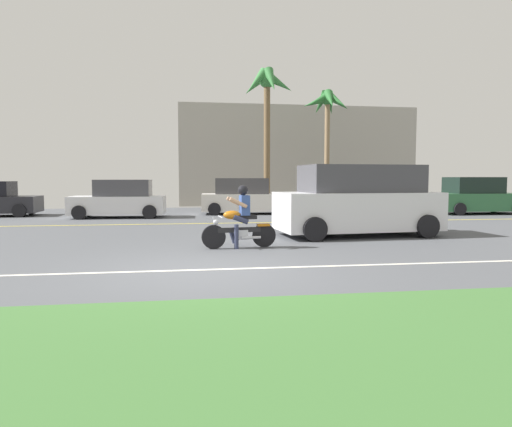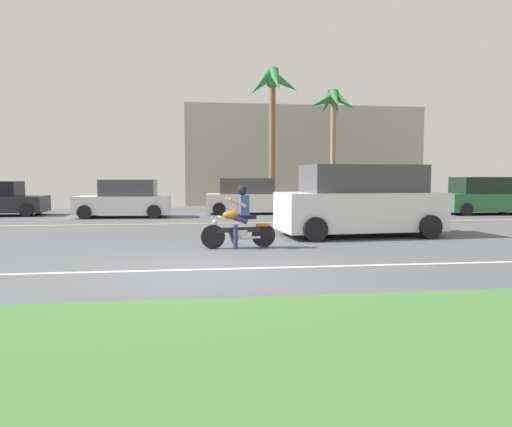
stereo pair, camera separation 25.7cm
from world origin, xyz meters
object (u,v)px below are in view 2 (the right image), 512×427
(parked_car_1, at_px, (125,200))
(palm_tree_1, at_px, (333,108))
(motorcyclist, at_px, (239,221))
(palm_tree_0, at_px, (272,96))
(parked_car_2, at_px, (250,197))
(parked_car_4, at_px, (483,197))
(suv_nearby, at_px, (360,202))
(parked_car_3, at_px, (369,197))

(parked_car_1, bearing_deg, palm_tree_1, 21.92)
(motorcyclist, distance_m, parked_car_1, 10.01)
(motorcyclist, bearing_deg, palm_tree_0, 77.32)
(parked_car_2, height_order, parked_car_4, parked_car_4)
(parked_car_2, bearing_deg, palm_tree_0, 54.94)
(motorcyclist, xyz_separation_m, parked_car_2, (1.46, 10.39, 0.14))
(motorcyclist, bearing_deg, suv_nearby, 27.56)
(parked_car_2, height_order, parked_car_3, parked_car_2)
(motorcyclist, height_order, parked_car_1, parked_car_1)
(parked_car_1, distance_m, palm_tree_0, 8.87)
(parked_car_2, xyz_separation_m, palm_tree_0, (1.29, 1.84, 4.94))
(palm_tree_1, bearing_deg, motorcyclist, -114.98)
(parked_car_4, xyz_separation_m, palm_tree_0, (-9.22, 3.34, 4.92))
(motorcyclist, xyz_separation_m, parked_car_1, (-3.94, 9.20, 0.11))
(palm_tree_0, distance_m, palm_tree_1, 3.61)
(motorcyclist, bearing_deg, parked_car_4, 36.61)
(suv_nearby, height_order, parked_car_4, suv_nearby)
(motorcyclist, height_order, suv_nearby, suv_nearby)
(parked_car_3, xyz_separation_m, parked_car_4, (4.73, -1.81, 0.07))
(palm_tree_1, bearing_deg, parked_car_2, -148.59)
(parked_car_3, distance_m, palm_tree_0, 6.88)
(parked_car_2, relative_size, parked_car_4, 1.07)
(suv_nearby, relative_size, palm_tree_1, 0.76)
(parked_car_1, height_order, parked_car_3, parked_car_1)
(parked_car_4, bearing_deg, parked_car_3, 159.10)
(parked_car_4, bearing_deg, parked_car_1, 178.91)
(motorcyclist, height_order, palm_tree_0, palm_tree_0)
(motorcyclist, xyz_separation_m, palm_tree_0, (2.75, 12.23, 5.07))
(parked_car_3, bearing_deg, palm_tree_0, 161.19)
(motorcyclist, distance_m, palm_tree_0, 13.53)
(suv_nearby, height_order, parked_car_1, suv_nearby)
(motorcyclist, relative_size, parked_car_3, 0.42)
(parked_car_2, bearing_deg, suv_nearby, -75.81)
(parked_car_1, distance_m, palm_tree_1, 11.83)
(parked_car_1, xyz_separation_m, palm_tree_1, (10.13, 4.08, 4.56))
(parked_car_2, distance_m, palm_tree_0, 5.43)
(palm_tree_1, bearing_deg, parked_car_1, -158.08)
(suv_nearby, bearing_deg, parked_car_1, 135.92)
(parked_car_1, height_order, palm_tree_0, palm_tree_0)
(parked_car_1, distance_m, parked_car_4, 15.92)
(motorcyclist, bearing_deg, palm_tree_1, 65.02)
(parked_car_2, distance_m, parked_car_3, 5.79)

